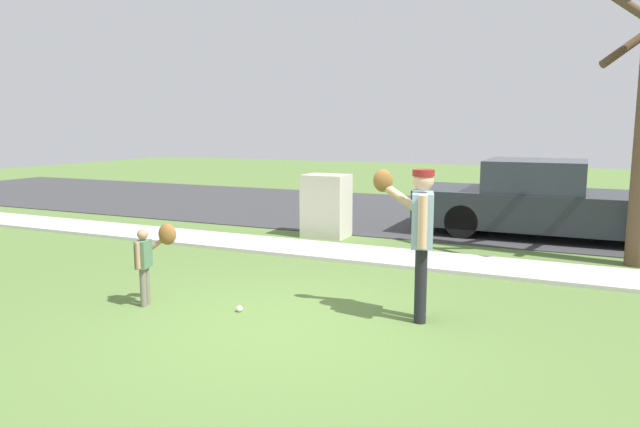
% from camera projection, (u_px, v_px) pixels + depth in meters
% --- Properties ---
extents(ground_plane, '(48.00, 48.00, 0.00)m').
position_uv_depth(ground_plane, '(386.00, 260.00, 9.39)').
color(ground_plane, '#567538').
extents(sidewalk_strip, '(36.00, 1.20, 0.06)m').
position_uv_depth(sidewalk_strip, '(388.00, 257.00, 9.47)').
color(sidewalk_strip, beige).
rests_on(sidewalk_strip, ground).
extents(road_surface, '(36.00, 6.80, 0.02)m').
position_uv_depth(road_surface, '(452.00, 215.00, 13.97)').
color(road_surface, '#38383A').
rests_on(road_surface, ground).
extents(person_adult, '(0.78, 0.58, 1.68)m').
position_uv_depth(person_adult, '(418.00, 227.00, 6.34)').
color(person_adult, black).
rests_on(person_adult, ground).
extents(person_child, '(0.42, 0.46, 0.99)m').
position_uv_depth(person_child, '(151.00, 253.00, 6.94)').
color(person_child, '#6B6656').
rests_on(person_child, ground).
extents(baseball, '(0.07, 0.07, 0.07)m').
position_uv_depth(baseball, '(239.00, 309.00, 6.76)').
color(baseball, white).
rests_on(baseball, ground).
extents(utility_cabinet, '(0.84, 0.66, 1.22)m').
position_uv_depth(utility_cabinet, '(326.00, 206.00, 11.26)').
color(utility_cabinet, beige).
rests_on(utility_cabinet, ground).
extents(parked_pickup_dark, '(5.20, 1.95, 1.48)m').
position_uv_depth(parked_pickup_dark, '(551.00, 203.00, 11.20)').
color(parked_pickup_dark, '#23282D').
rests_on(parked_pickup_dark, road_surface).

